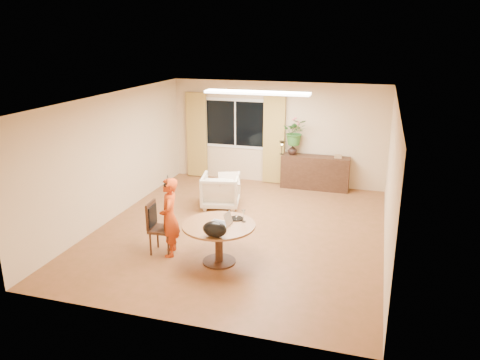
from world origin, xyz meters
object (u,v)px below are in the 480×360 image
Objects in this scene: dining_table at (219,232)px; sideboard at (315,172)px; armchair at (221,191)px; child at (169,217)px; dining_chair at (162,228)px.

sideboard is at bearing 77.30° from dining_table.
armchair is 2.64m from sideboard.
sideboard is at bearing 136.91° from child.
child reaches higher than dining_table.
dining_chair is 0.67× the size of child.
dining_table is 1.48× the size of armchair.
child is 2.52m from armchair.
child is at bearing -113.62° from sideboard.
sideboard is (2.08, 4.36, -0.05)m from dining_chair.
sideboard reaches higher than armchair.
child reaches higher than dining_chair.
dining_table is at bearing -102.70° from sideboard.
armchair is 0.50× the size of sideboard.
dining_table is at bearing -8.14° from dining_chair.
child is at bearing 76.69° from armchair.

